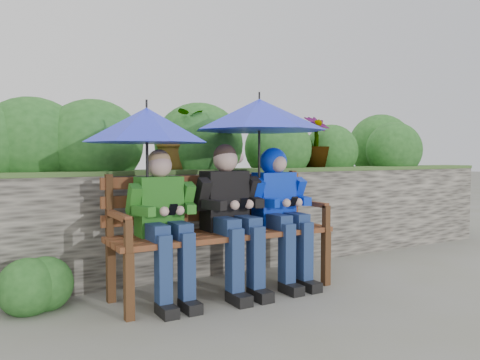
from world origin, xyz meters
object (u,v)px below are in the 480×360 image
boy_right (280,203)px  umbrella_right (259,115)px  park_bench (220,224)px  boy_middle (231,210)px  umbrella_left (147,125)px  boy_left (164,217)px

boy_right → umbrella_right: 0.81m
park_bench → boy_middle: bearing=-64.2°
park_bench → boy_right: bearing=-8.6°
boy_middle → umbrella_right: (0.32, 0.06, 0.82)m
park_bench → umbrella_left: bearing=-174.6°
umbrella_right → umbrella_left: bearing=-179.1°
boy_middle → umbrella_left: 0.99m
park_bench → boy_right: (0.57, -0.09, 0.16)m
boy_left → boy_right: boy_right is taller
boy_middle → boy_right: size_ratio=1.02×
boy_middle → umbrella_right: 0.88m
park_bench → boy_left: 0.56m
boy_right → boy_left: bearing=-179.4°
park_bench → umbrella_left: umbrella_left is taller
boy_middle → umbrella_right: umbrella_right is taller
boy_middle → umbrella_left: size_ratio=1.30×
park_bench → umbrella_right: umbrella_right is taller
park_bench → umbrella_left: size_ratio=1.99×
park_bench → boy_middle: size_ratio=1.53×
boy_left → boy_right: size_ratio=0.98×
boy_right → park_bench: bearing=171.4°
boy_left → umbrella_left: umbrella_left is taller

